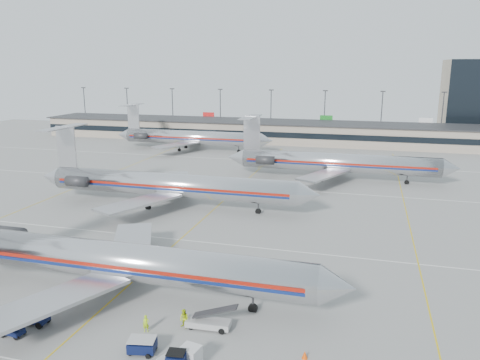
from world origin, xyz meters
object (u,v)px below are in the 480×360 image
(jet_second_row, at_px, (166,184))
(jet_foreground, at_px, (107,259))
(tug_center, at_px, (33,315))
(uld_container, at_px, (190,358))
(belt_loader, at_px, (209,322))

(jet_second_row, bearing_deg, jet_foreground, -76.83)
(jet_foreground, distance_m, tug_center, 8.47)
(tug_center, bearing_deg, jet_second_row, 95.71)
(jet_foreground, bearing_deg, uld_container, -37.01)
(jet_second_row, xyz_separation_m, uld_container, (19.65, -39.32, -2.79))
(jet_second_row, relative_size, belt_loader, 10.46)
(jet_foreground, bearing_deg, jet_second_row, 103.17)
(jet_foreground, height_order, belt_loader, jet_foreground)
(jet_second_row, relative_size, uld_container, 24.73)
(tug_center, bearing_deg, uld_container, -7.92)
(tug_center, distance_m, uld_container, 16.06)
(tug_center, relative_size, belt_loader, 0.53)
(tug_center, relative_size, uld_container, 1.26)
(jet_foreground, distance_m, jet_second_row, 30.56)
(jet_foreground, distance_m, belt_loader, 13.13)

